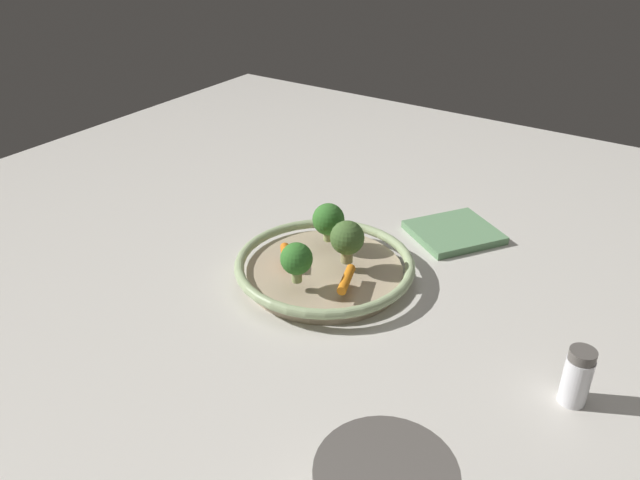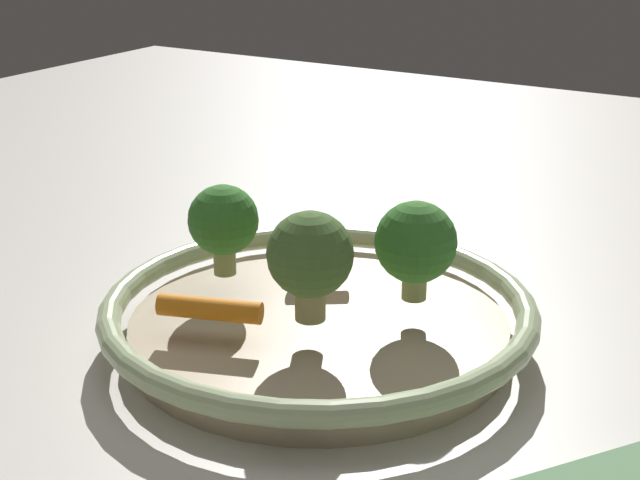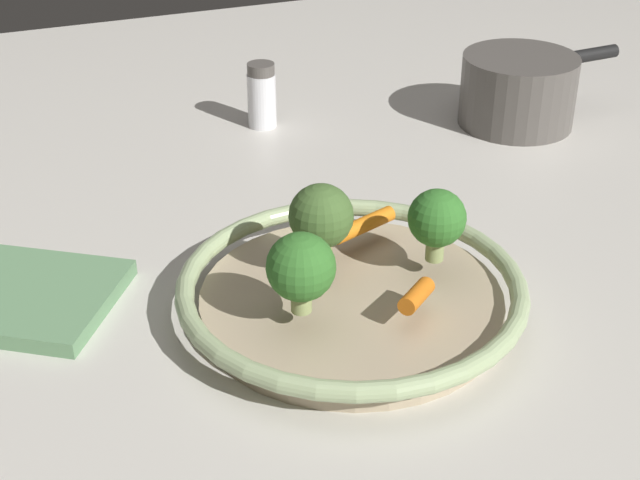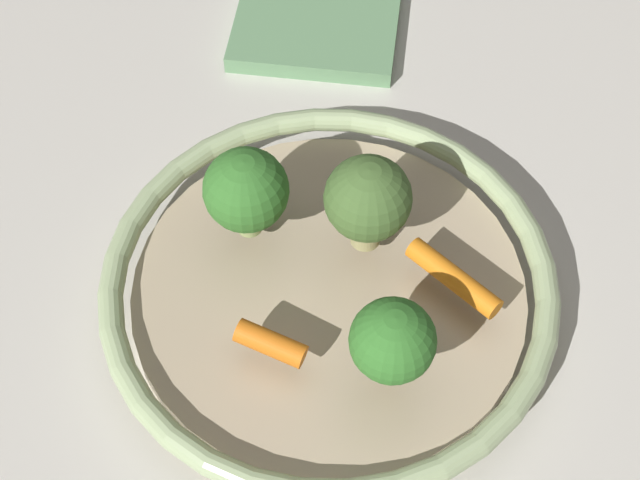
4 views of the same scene
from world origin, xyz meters
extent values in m
plane|color=beige|center=(0.00, 0.00, 0.00)|extent=(1.81, 1.81, 0.00)
cylinder|color=tan|center=(0.00, 0.00, 0.01)|extent=(0.25, 0.25, 0.02)
torus|color=#A6BB87|center=(0.00, 0.00, 0.03)|extent=(0.29, 0.29, 0.02)
cylinder|color=orange|center=(0.03, -0.05, 0.04)|extent=(0.04, 0.04, 0.02)
cylinder|color=orange|center=(0.04, 0.07, 0.04)|extent=(0.07, 0.03, 0.01)
cylinder|color=#99A766|center=(-0.06, -0.03, 0.04)|extent=(0.02, 0.02, 0.02)
sphere|color=#35732B|center=(-0.06, -0.03, 0.08)|extent=(0.05, 0.05, 0.05)
cylinder|color=tan|center=(-0.01, 0.03, 0.05)|extent=(0.02, 0.02, 0.02)
sphere|color=#45662F|center=(-0.01, 0.03, 0.08)|extent=(0.05, 0.05, 0.05)
cylinder|color=#98A866|center=(0.08, 0.00, 0.05)|extent=(0.02, 0.02, 0.02)
sphere|color=#34742A|center=(0.08, 0.00, 0.08)|extent=(0.05, 0.05, 0.05)
cylinder|color=white|center=(0.06, 0.41, 0.03)|extent=(0.03, 0.03, 0.07)
cylinder|color=#56514C|center=(0.06, 0.41, 0.07)|extent=(0.03, 0.03, 0.01)
cube|color=#669366|center=(-0.25, 0.12, 0.01)|extent=(0.19, 0.19, 0.01)
camera|label=1|loc=(0.72, 0.47, 0.56)|focal=35.31mm
camera|label=2|loc=(-0.30, 0.50, 0.29)|focal=54.18mm
camera|label=3|loc=(-0.26, -0.58, 0.44)|focal=51.70mm
camera|label=4|loc=(0.28, -0.15, 0.53)|focal=52.83mm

